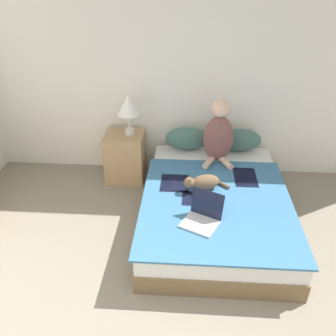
{
  "coord_description": "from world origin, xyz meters",
  "views": [
    {
      "loc": [
        0.06,
        -0.86,
        2.46
      ],
      "look_at": [
        -0.14,
        2.03,
        0.73
      ],
      "focal_mm": 38.0,
      "sensor_mm": 36.0,
      "label": 1
    }
  ],
  "objects_px": {
    "pillow_near": "(187,139)",
    "nightstand": "(125,156)",
    "bed": "(215,206)",
    "cat_tabby": "(203,182)",
    "table_lamp": "(128,106)",
    "person_sitting": "(219,135)",
    "pillow_far": "(240,140)",
    "laptop_open": "(202,217)"
  },
  "relations": [
    {
      "from": "pillow_near",
      "to": "cat_tabby",
      "type": "distance_m",
      "value": 0.91
    },
    {
      "from": "pillow_near",
      "to": "nightstand",
      "type": "height_order",
      "value": "pillow_near"
    },
    {
      "from": "laptop_open",
      "to": "nightstand",
      "type": "distance_m",
      "value": 1.62
    },
    {
      "from": "cat_tabby",
      "to": "nightstand",
      "type": "xyz_separation_m",
      "value": [
        -0.95,
        0.79,
        -0.17
      ]
    },
    {
      "from": "pillow_near",
      "to": "table_lamp",
      "type": "height_order",
      "value": "table_lamp"
    },
    {
      "from": "pillow_near",
      "to": "person_sitting",
      "type": "bearing_deg",
      "value": -35.25
    },
    {
      "from": "person_sitting",
      "to": "cat_tabby",
      "type": "bearing_deg",
      "value": -105.88
    },
    {
      "from": "pillow_far",
      "to": "cat_tabby",
      "type": "xyz_separation_m",
      "value": [
        -0.46,
        -0.89,
        -0.06
      ]
    },
    {
      "from": "bed",
      "to": "nightstand",
      "type": "xyz_separation_m",
      "value": [
        -1.09,
        0.81,
        0.11
      ]
    },
    {
      "from": "pillow_far",
      "to": "laptop_open",
      "type": "xyz_separation_m",
      "value": [
        -0.47,
        -1.42,
        -0.09
      ]
    },
    {
      "from": "person_sitting",
      "to": "nightstand",
      "type": "bearing_deg",
      "value": 171.93
    },
    {
      "from": "bed",
      "to": "nightstand",
      "type": "bearing_deg",
      "value": 143.14
    },
    {
      "from": "person_sitting",
      "to": "laptop_open",
      "type": "relative_size",
      "value": 1.83
    },
    {
      "from": "laptop_open",
      "to": "table_lamp",
      "type": "height_order",
      "value": "table_lamp"
    },
    {
      "from": "laptop_open",
      "to": "nightstand",
      "type": "xyz_separation_m",
      "value": [
        -0.94,
        1.32,
        -0.14
      ]
    },
    {
      "from": "cat_tabby",
      "to": "nightstand",
      "type": "distance_m",
      "value": 1.25
    },
    {
      "from": "pillow_far",
      "to": "table_lamp",
      "type": "relative_size",
      "value": 1.07
    },
    {
      "from": "pillow_far",
      "to": "pillow_near",
      "type": "bearing_deg",
      "value": 180.0
    },
    {
      "from": "pillow_near",
      "to": "nightstand",
      "type": "relative_size",
      "value": 0.87
    },
    {
      "from": "pillow_far",
      "to": "laptop_open",
      "type": "distance_m",
      "value": 1.49
    },
    {
      "from": "bed",
      "to": "pillow_far",
      "type": "xyz_separation_m",
      "value": [
        0.32,
        0.91,
        0.34
      ]
    },
    {
      "from": "table_lamp",
      "to": "cat_tabby",
      "type": "bearing_deg",
      "value": -43.19
    },
    {
      "from": "bed",
      "to": "laptop_open",
      "type": "relative_size",
      "value": 5.06
    },
    {
      "from": "bed",
      "to": "table_lamp",
      "type": "relative_size",
      "value": 4.26
    },
    {
      "from": "pillow_far",
      "to": "nightstand",
      "type": "height_order",
      "value": "pillow_far"
    },
    {
      "from": "pillow_far",
      "to": "cat_tabby",
      "type": "relative_size",
      "value": 1.08
    },
    {
      "from": "cat_tabby",
      "to": "bed",
      "type": "bearing_deg",
      "value": 151.47
    },
    {
      "from": "table_lamp",
      "to": "nightstand",
      "type": "bearing_deg",
      "value": -156.78
    },
    {
      "from": "pillow_near",
      "to": "table_lamp",
      "type": "distance_m",
      "value": 0.81
    },
    {
      "from": "bed",
      "to": "pillow_far",
      "type": "distance_m",
      "value": 1.03
    },
    {
      "from": "cat_tabby",
      "to": "laptop_open",
      "type": "bearing_deg",
      "value": 69.57
    },
    {
      "from": "cat_tabby",
      "to": "table_lamp",
      "type": "bearing_deg",
      "value": -62.49
    },
    {
      "from": "table_lamp",
      "to": "person_sitting",
      "type": "bearing_deg",
      "value": -10.23
    },
    {
      "from": "laptop_open",
      "to": "table_lamp",
      "type": "bearing_deg",
      "value": 148.8
    },
    {
      "from": "pillow_near",
      "to": "pillow_far",
      "type": "distance_m",
      "value": 0.65
    },
    {
      "from": "nightstand",
      "to": "table_lamp",
      "type": "xyz_separation_m",
      "value": [
        0.07,
        0.03,
        0.65
      ]
    },
    {
      "from": "laptop_open",
      "to": "pillow_far",
      "type": "bearing_deg",
      "value": 97.64
    },
    {
      "from": "pillow_far",
      "to": "cat_tabby",
      "type": "bearing_deg",
      "value": -117.45
    },
    {
      "from": "laptop_open",
      "to": "table_lamp",
      "type": "xyz_separation_m",
      "value": [
        -0.87,
        1.35,
        0.52
      ]
    },
    {
      "from": "laptop_open",
      "to": "person_sitting",
      "type": "bearing_deg",
      "value": 106.78
    },
    {
      "from": "pillow_near",
      "to": "nightstand",
      "type": "xyz_separation_m",
      "value": [
        -0.76,
        -0.1,
        -0.23
      ]
    },
    {
      "from": "bed",
      "to": "cat_tabby",
      "type": "relative_size",
      "value": 4.28
    }
  ]
}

